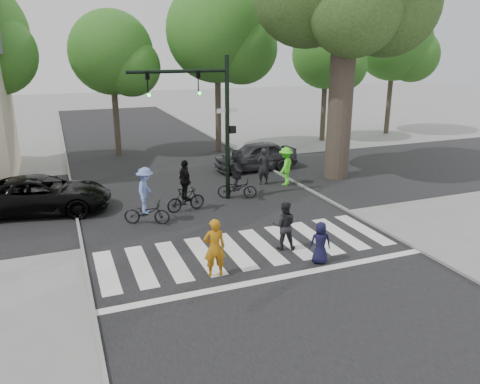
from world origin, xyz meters
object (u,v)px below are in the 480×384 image
object	(u,v)px
cyclist_right	(237,177)
cyclist_left	(146,200)
pedestrian_woman	(215,248)
pedestrian_adult	(284,226)
car_suv	(42,195)
pedestrian_child	(320,243)
cyclist_mid	(185,190)
car_grey	(255,156)
traffic_signal	(207,109)

from	to	relation	value
cyclist_right	cyclist_left	bearing A→B (deg)	-158.52
pedestrian_woman	pedestrian_adult	bearing A→B (deg)	-153.21
cyclist_left	car_suv	world-z (taller)	cyclist_left
pedestrian_child	cyclist_mid	world-z (taller)	cyclist_mid
pedestrian_adult	cyclist_left	world-z (taller)	cyclist_left
pedestrian_child	car_grey	xyz separation A→B (m)	(2.68, 11.13, 0.10)
pedestrian_woman	cyclist_right	distance (m)	7.25
cyclist_right	car_grey	size ratio (longest dim) A/B	0.49
traffic_signal	cyclist_right	world-z (taller)	traffic_signal
car_suv	car_grey	size ratio (longest dim) A/B	1.18
pedestrian_child	pedestrian_adult	xyz separation A→B (m)	(-0.55, 1.34, 0.15)
cyclist_left	car_grey	size ratio (longest dim) A/B	0.49
cyclist_right	car_suv	size ratio (longest dim) A/B	0.41
traffic_signal	cyclist_left	bearing A→B (deg)	-149.62
pedestrian_child	traffic_signal	bearing A→B (deg)	-59.31
pedestrian_child	cyclist_left	world-z (taller)	cyclist_left
cyclist_mid	cyclist_left	bearing A→B (deg)	-153.17
car_suv	car_grey	distance (m)	10.97
cyclist_right	traffic_signal	bearing A→B (deg)	176.09
traffic_signal	cyclist_mid	distance (m)	3.41
pedestrian_woman	pedestrian_adult	xyz separation A→B (m)	(2.68, 0.96, -0.06)
pedestrian_woman	car_suv	bearing A→B (deg)	-51.76
pedestrian_child	car_grey	size ratio (longest dim) A/B	0.29
pedestrian_child	cyclist_left	distance (m)	6.73
pedestrian_woman	pedestrian_child	world-z (taller)	pedestrian_woman
traffic_signal	car_suv	distance (m)	7.37
pedestrian_child	pedestrian_adult	size ratio (longest dim) A/B	0.81
traffic_signal	cyclist_right	distance (m)	3.19
traffic_signal	car_grey	bearing A→B (deg)	46.54
traffic_signal	pedestrian_woman	size ratio (longest dim) A/B	3.46
traffic_signal	cyclist_mid	bearing A→B (deg)	-145.17
pedestrian_child	cyclist_right	size ratio (longest dim) A/B	0.61
car_suv	cyclist_right	bearing A→B (deg)	-86.30
pedestrian_child	car_grey	distance (m)	11.45
pedestrian_adult	car_suv	size ratio (longest dim) A/B	0.31
cyclist_right	car_grey	distance (m)	5.04
pedestrian_woman	car_grey	world-z (taller)	pedestrian_woman
traffic_signal	car_grey	distance (m)	6.54
pedestrian_woman	car_grey	distance (m)	12.27
pedestrian_woman	car_grey	bearing A→B (deg)	-111.68
pedestrian_child	cyclist_mid	xyz separation A→B (m)	(-2.52, 6.09, 0.20)
car_grey	traffic_signal	bearing A→B (deg)	-45.68
cyclist_right	car_grey	world-z (taller)	cyclist_right
pedestrian_adult	car_grey	world-z (taller)	pedestrian_adult
traffic_signal	car_suv	world-z (taller)	traffic_signal
traffic_signal	car_suv	bearing A→B (deg)	170.92
cyclist_right	pedestrian_woman	bearing A→B (deg)	-116.33
pedestrian_adult	pedestrian_woman	bearing A→B (deg)	42.40
cyclist_left	cyclist_mid	size ratio (longest dim) A/B	1.03
cyclist_mid	car_grey	world-z (taller)	cyclist_mid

